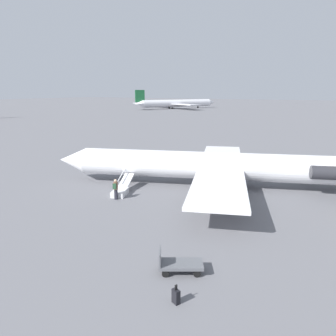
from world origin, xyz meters
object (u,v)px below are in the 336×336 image
object	(u,v)px
airplane_far_left	(176,103)
luggage_cart	(178,264)
suitcase	(176,296)
airplane_main	(218,166)
passenger	(116,188)
boarding_stairs	(121,190)

from	to	relation	value
airplane_far_left	luggage_cart	bearing A→B (deg)	-122.27
suitcase	airplane_main	bearing A→B (deg)	-73.77
passenger	luggage_cart	xyz separation A→B (m)	(-9.87, 7.30, -0.54)
boarding_stairs	suitcase	xyz separation A→B (m)	(-11.48, 10.91, -0.04)
luggage_cart	suitcase	xyz separation A→B (m)	(-1.07, 2.22, -0.13)
boarding_stairs	passenger	xyz separation A→B (m)	(-0.54, 1.40, 0.63)
airplane_main	airplane_far_left	size ratio (longest dim) A/B	0.70
luggage_cart	suitcase	size ratio (longest dim) A/B	2.79
airplane_main	boarding_stairs	bearing A→B (deg)	24.94
boarding_stairs	luggage_cart	size ratio (longest dim) A/B	1.68
boarding_stairs	suitcase	distance (m)	15.84
airplane_far_left	airplane_main	bearing A→B (deg)	-120.65
airplane_far_left	passenger	xyz separation A→B (m)	(-61.77, 123.23, -1.67)
airplane_far_left	suitcase	xyz separation A→B (m)	(-72.72, 132.74, -2.34)
airplane_main	boarding_stairs	size ratio (longest dim) A/B	7.17
passenger	luggage_cart	distance (m)	12.29
airplane_far_left	luggage_cart	world-z (taller)	airplane_far_left
passenger	airplane_far_left	bearing A→B (deg)	6.79
airplane_main	suitcase	size ratio (longest dim) A/B	33.54
airplane_main	boarding_stairs	distance (m)	9.22
boarding_stairs	passenger	distance (m)	1.63
airplane_far_left	passenger	distance (m)	137.85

